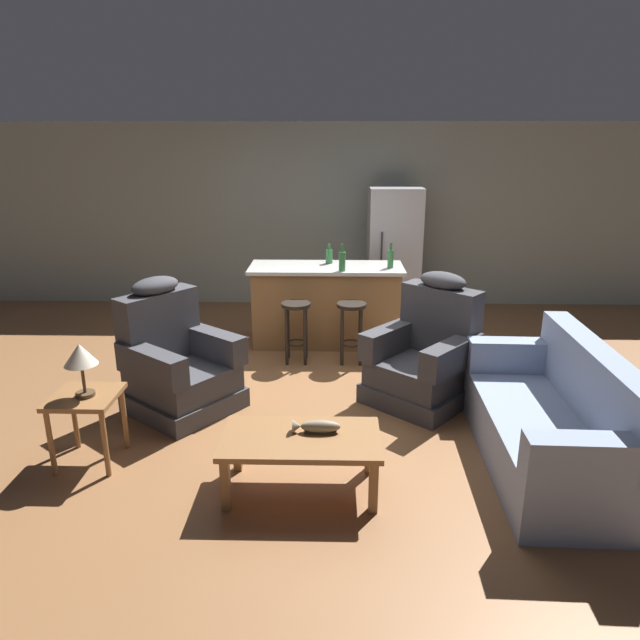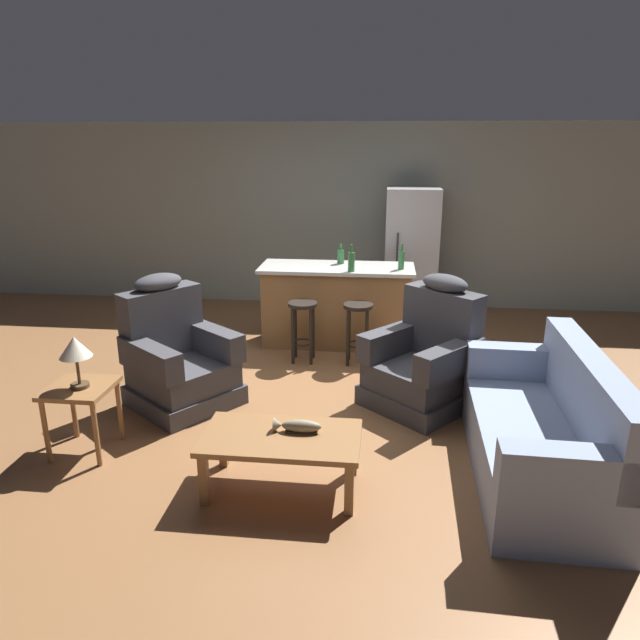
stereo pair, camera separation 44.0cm
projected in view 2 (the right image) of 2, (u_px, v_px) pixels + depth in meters
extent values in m
plane|color=brown|center=(325.00, 389.00, 5.67)|extent=(12.00, 12.00, 0.00)
cube|color=#939E93|center=(347.00, 216.00, 8.23)|extent=(12.00, 0.05, 2.60)
cube|color=olive|center=(281.00, 438.00, 3.95)|extent=(1.10, 0.60, 0.04)
cube|color=olive|center=(204.00, 479.00, 3.84)|extent=(0.06, 0.06, 0.38)
cube|color=olive|center=(349.00, 489.00, 3.73)|extent=(0.06, 0.06, 0.38)
cube|color=olive|center=(223.00, 443.00, 4.29)|extent=(0.06, 0.06, 0.38)
cube|color=olive|center=(353.00, 450.00, 4.19)|extent=(0.06, 0.06, 0.38)
cube|color=#4C3823|center=(302.00, 431.00, 3.98)|extent=(0.22, 0.07, 0.01)
ellipsoid|color=gray|center=(302.00, 426.00, 3.97)|extent=(0.28, 0.09, 0.09)
cone|color=gray|center=(278.00, 425.00, 3.99)|extent=(0.06, 0.10, 0.10)
cube|color=#8493B2|center=(532.00, 462.00, 4.20)|extent=(0.90, 1.92, 0.20)
cube|color=#8493B2|center=(536.00, 437.00, 4.14)|extent=(0.90, 1.92, 0.22)
cube|color=#8493B2|center=(589.00, 393.00, 3.98)|extent=(0.26, 1.91, 0.52)
cube|color=#8493B2|center=(573.00, 472.00, 3.26)|extent=(0.85, 0.23, 0.28)
cube|color=#8493B2|center=(517.00, 362.00, 4.86)|extent=(0.85, 0.23, 0.28)
cube|color=#3D3D42|center=(185.00, 395.00, 5.33)|extent=(1.18, 1.18, 0.18)
cube|color=#3D3D42|center=(183.00, 374.00, 5.27)|extent=(1.09, 1.09, 0.24)
cube|color=#3D3D42|center=(162.00, 322.00, 5.33)|extent=(0.65, 0.75, 0.64)
ellipsoid|color=#3D3D42|center=(158.00, 282.00, 5.21)|extent=(0.49, 0.53, 0.16)
cube|color=#3D3D42|center=(212.00, 340.00, 5.40)|extent=(0.74, 0.63, 0.26)
cube|color=#3D3D42|center=(150.00, 359.00, 4.95)|extent=(0.74, 0.63, 0.26)
cube|color=#3D3D42|center=(418.00, 396.00, 5.31)|extent=(1.19, 1.19, 0.18)
cube|color=#3D3D42|center=(420.00, 375.00, 5.24)|extent=(1.10, 1.10, 0.24)
cube|color=#3D3D42|center=(442.00, 323.00, 5.30)|extent=(0.72, 0.68, 0.64)
ellipsoid|color=#3D3D42|center=(445.00, 283.00, 5.18)|extent=(0.52, 0.50, 0.16)
cube|color=#3D3D42|center=(450.00, 360.00, 4.92)|extent=(0.67, 0.72, 0.26)
cube|color=#3D3D42|center=(392.00, 341.00, 5.39)|extent=(0.67, 0.72, 0.26)
cube|color=olive|center=(80.00, 388.00, 4.39)|extent=(0.48, 0.48, 0.04)
cylinder|color=olive|center=(46.00, 432.00, 4.31)|extent=(0.04, 0.04, 0.52)
cylinder|color=olive|center=(96.00, 435.00, 4.27)|extent=(0.04, 0.04, 0.52)
cylinder|color=olive|center=(73.00, 408.00, 4.69)|extent=(0.04, 0.04, 0.52)
cylinder|color=olive|center=(120.00, 410.00, 4.65)|extent=(0.04, 0.04, 0.52)
cylinder|color=#4C3823|center=(80.00, 385.00, 4.36)|extent=(0.14, 0.14, 0.03)
cylinder|color=#4C3823|center=(78.00, 370.00, 4.32)|extent=(0.02, 0.02, 0.22)
cone|color=beige|center=(75.00, 347.00, 4.26)|extent=(0.24, 0.24, 0.16)
cube|color=olive|center=(337.00, 307.00, 6.81)|extent=(1.71, 0.63, 0.91)
cube|color=silver|center=(337.00, 268.00, 6.66)|extent=(1.80, 0.70, 0.04)
cylinder|color=black|center=(303.00, 304.00, 6.18)|extent=(0.32, 0.32, 0.04)
torus|color=black|center=(303.00, 342.00, 6.32)|extent=(0.23, 0.23, 0.02)
cylinder|color=black|center=(293.00, 336.00, 6.20)|extent=(0.04, 0.04, 0.64)
cylinder|color=black|center=(311.00, 337.00, 6.18)|extent=(0.04, 0.04, 0.64)
cylinder|color=black|center=(295.00, 330.00, 6.39)|extent=(0.04, 0.04, 0.64)
cylinder|color=black|center=(313.00, 331.00, 6.37)|extent=(0.04, 0.04, 0.64)
cylinder|color=black|center=(358.00, 306.00, 6.12)|extent=(0.32, 0.32, 0.04)
torus|color=black|center=(357.00, 344.00, 6.25)|extent=(0.23, 0.23, 0.02)
cylinder|color=black|center=(348.00, 338.00, 6.14)|extent=(0.04, 0.04, 0.64)
cylinder|color=black|center=(366.00, 339.00, 6.12)|extent=(0.04, 0.04, 0.64)
cylinder|color=black|center=(349.00, 332.00, 6.33)|extent=(0.04, 0.04, 0.64)
cylinder|color=black|center=(367.00, 333.00, 6.31)|extent=(0.04, 0.04, 0.64)
cube|color=#B7B7BC|center=(411.00, 254.00, 7.72)|extent=(0.70, 0.66, 1.76)
cylinder|color=#333338|center=(397.00, 252.00, 7.38)|extent=(0.02, 0.02, 0.50)
cylinder|color=#2D6B38|center=(341.00, 257.00, 6.78)|extent=(0.08, 0.08, 0.16)
cylinder|color=#2D6B38|center=(341.00, 247.00, 6.74)|extent=(0.03, 0.03, 0.07)
cylinder|color=#2D6B38|center=(401.00, 260.00, 6.48)|extent=(0.07, 0.07, 0.20)
cylinder|color=#2D6B38|center=(402.00, 248.00, 6.43)|extent=(0.03, 0.03, 0.09)
cylinder|color=#2D6B38|center=(351.00, 262.00, 6.37)|extent=(0.08, 0.08, 0.21)
cylinder|color=#2D6B38|center=(352.00, 248.00, 6.32)|extent=(0.03, 0.03, 0.09)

